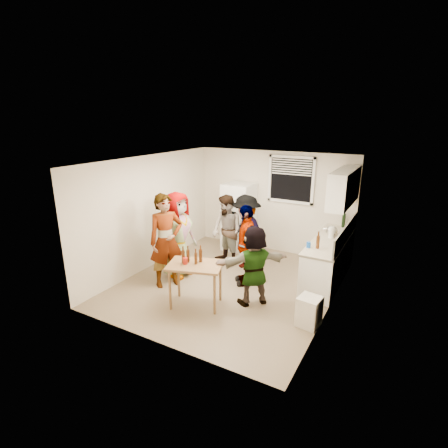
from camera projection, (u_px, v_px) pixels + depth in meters
The scene contains 23 objects.
room at pixel (230, 284), 7.16m from camera, with size 4.00×4.50×2.50m, color beige, non-canonical shape.
window at pixel (291, 180), 8.25m from camera, with size 1.12×0.10×1.06m, color white, non-canonical shape.
refrigerator at pixel (239, 217), 8.82m from camera, with size 0.70×0.70×1.70m, color white.
counter_lower at pixel (329, 261), 7.20m from camera, with size 0.60×2.20×0.86m, color white.
countertop at pixel (330, 240), 7.06m from camera, with size 0.64×2.22×0.04m, color beige.
backsplash at pixel (346, 233), 6.87m from camera, with size 0.03×2.20×0.36m, color #A9A59C.
upper_cabinets at pixel (344, 187), 6.85m from camera, with size 0.34×1.60×0.70m, color white.
kettle at pixel (331, 235), 7.32m from camera, with size 0.26×0.22×0.22m, color silver, non-canonical shape.
paper_towel at pixel (331, 238), 7.15m from camera, with size 0.11×0.11×0.23m, color white.
wine_bottle at pixel (343, 227), 7.85m from camera, with size 0.08×0.08×0.31m, color black.
beer_bottle_counter at pixel (317, 248), 6.58m from camera, with size 0.06×0.06×0.25m, color #47230C.
blue_cup at pixel (308, 248), 6.62m from camera, with size 0.08×0.08×0.11m, color blue.
picture_frame at pixel (345, 233), 7.22m from camera, with size 0.02×0.16×0.14m, color tan.
trash_bin at pixel (309, 312), 5.66m from camera, with size 0.34×0.34×0.50m, color silver.
serving_table at pixel (196, 305), 6.36m from camera, with size 0.95×0.63×0.80m, color brown, non-canonical shape.
beer_bottle_table at pixel (196, 264), 6.13m from camera, with size 0.05×0.05×0.21m, color #47230C.
red_cup at pixel (185, 264), 6.13m from camera, with size 0.09×0.09×0.12m, color #A51E11.
guest_grey at pixel (180, 274), 7.58m from camera, with size 0.89×1.82×0.58m, color #949494.
guest_stripe at pixel (168, 284), 7.13m from camera, with size 0.69×1.89×0.45m, color #141933.
guest_back_left at pixel (227, 264), 8.12m from camera, with size 0.79×1.62×0.61m, color brown.
guest_back_right at pixel (245, 268), 7.88m from camera, with size 1.09×1.69×0.63m, color #46454A.
guest_black at pixel (245, 282), 7.20m from camera, with size 0.97×1.65×0.40m, color black.
guest_orange at pixel (253, 302), 6.43m from camera, with size 1.38×1.48×0.44m, color #C67244.
Camera 1 is at (3.06, -5.71, 3.28)m, focal length 28.00 mm.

